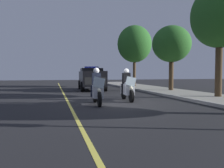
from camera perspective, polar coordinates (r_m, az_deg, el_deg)
name	(u,v)px	position (r m, az deg, el deg)	size (l,w,h in m)	color
ground_plane	(116,103)	(11.09, 0.92, -4.81)	(80.00, 80.00, 0.00)	black
curb_strip	(187,99)	(12.73, 18.41, -3.64)	(48.00, 0.24, 0.15)	#9E9B93
sidewalk_strip	(217,99)	(13.85, 25.02, -3.36)	(48.00, 3.60, 0.10)	gray
lane_stripe_center	(69,104)	(10.71, -10.82, -5.11)	(48.00, 0.12, 0.01)	#E0D14C
police_motorcycle_lead_left	(97,90)	(10.49, -3.86, -1.41)	(2.14, 0.60, 1.72)	black
police_motorcycle_lead_right	(127,88)	(11.96, 3.88, -0.91)	(2.14, 0.60, 1.72)	black
police_suv	(92,78)	(19.53, -5.21, 1.56)	(4.99, 2.27, 2.05)	black
tree_mid_block	(220,17)	(14.95, 25.67, 15.18)	(3.29, 3.29, 6.53)	#42301E
tree_far_back	(171,44)	(19.08, 14.86, 9.72)	(3.12, 3.12, 5.22)	#42301E
tree_behind_suv	(134,44)	(24.02, 5.72, 10.04)	(3.58, 3.58, 6.37)	#42301E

